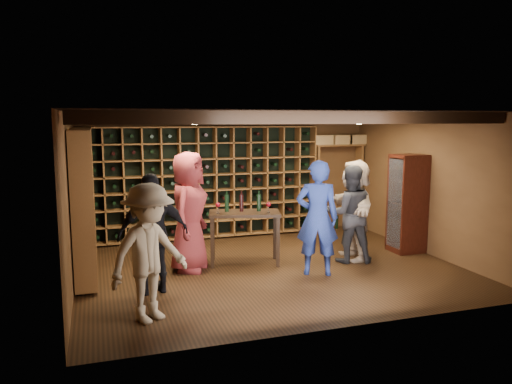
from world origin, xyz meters
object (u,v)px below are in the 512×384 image
object	(u,v)px
guest_red_floral	(189,212)
guest_khaki	(149,253)
tasting_table	(244,218)
guest_woman_black	(153,234)
man_blue_shirt	(317,218)
man_grey_suit	(350,214)
display_cabinet	(407,205)
guest_beige	(355,209)

from	to	relation	value
guest_red_floral	guest_khaki	bearing A→B (deg)	-174.39
guest_khaki	tasting_table	size ratio (longest dim) A/B	1.31
guest_red_floral	guest_woman_black	xyz separation A→B (m)	(-0.65, -0.90, -0.11)
man_blue_shirt	man_grey_suit	xyz separation A→B (m)	(0.82, 0.47, -0.07)
display_cabinet	man_blue_shirt	size ratio (longest dim) A/B	0.98
guest_woman_black	tasting_table	xyz separation A→B (m)	(1.60, 0.98, -0.06)
tasting_table	display_cabinet	bearing A→B (deg)	11.21
man_blue_shirt	tasting_table	xyz separation A→B (m)	(-0.90, 0.92, -0.12)
man_grey_suit	guest_beige	size ratio (longest dim) A/B	0.96
guest_red_floral	guest_khaki	size ratio (longest dim) A/B	1.14
guest_beige	man_grey_suit	bearing A→B (deg)	-40.38
man_grey_suit	guest_khaki	size ratio (longest dim) A/B	0.99
man_blue_shirt	guest_red_floral	distance (m)	2.03
guest_red_floral	guest_beige	distance (m)	2.86
man_blue_shirt	guest_red_floral	size ratio (longest dim) A/B	0.94
man_blue_shirt	guest_beige	world-z (taller)	man_blue_shirt
guest_woman_black	tasting_table	world-z (taller)	guest_woman_black
man_blue_shirt	guest_woman_black	distance (m)	2.50
guest_beige	guest_red_floral	bearing A→B (deg)	-85.98
man_blue_shirt	guest_beige	xyz separation A→B (m)	(1.00, 0.64, -0.03)
display_cabinet	man_blue_shirt	xyz separation A→B (m)	(-2.13, -0.75, 0.04)
man_blue_shirt	guest_khaki	world-z (taller)	man_blue_shirt
guest_beige	tasting_table	xyz separation A→B (m)	(-1.91, 0.28, -0.09)
guest_woman_black	tasting_table	distance (m)	1.88
display_cabinet	guest_beige	world-z (taller)	display_cabinet
guest_woman_black	guest_khaki	world-z (taller)	guest_woman_black
display_cabinet	man_grey_suit	bearing A→B (deg)	-168.27
guest_red_floral	man_grey_suit	bearing A→B (deg)	-68.45
man_grey_suit	guest_khaki	bearing A→B (deg)	39.40
man_grey_suit	guest_khaki	world-z (taller)	guest_khaki
man_grey_suit	guest_beige	xyz separation A→B (m)	(0.18, 0.16, 0.04)
guest_khaki	guest_beige	world-z (taller)	guest_beige
guest_red_floral	guest_beige	size ratio (longest dim) A/B	1.10
guest_red_floral	display_cabinet	bearing A→B (deg)	-62.05
guest_red_floral	guest_beige	xyz separation A→B (m)	(2.85, -0.19, -0.09)
guest_woman_black	guest_khaki	bearing A→B (deg)	73.32
guest_khaki	tasting_table	world-z (taller)	guest_khaki
tasting_table	man_blue_shirt	bearing A→B (deg)	-31.01
man_blue_shirt	guest_khaki	xyz separation A→B (m)	(-2.66, -1.04, -0.06)
guest_woman_black	tasting_table	bearing A→B (deg)	-155.68
guest_khaki	guest_beige	distance (m)	4.03
display_cabinet	guest_red_floral	bearing A→B (deg)	178.78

